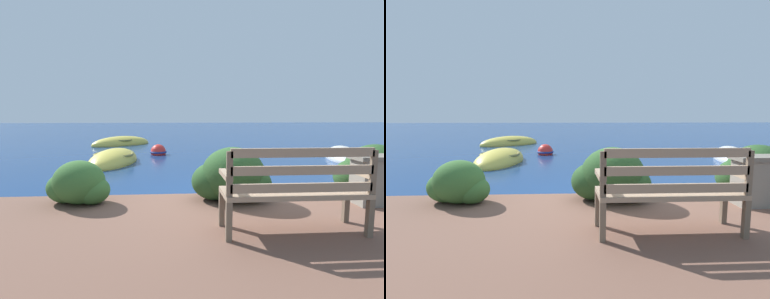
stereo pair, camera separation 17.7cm
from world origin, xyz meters
TOP-DOWN VIEW (x-y plane):
  - ground_plane at (0.00, 0.00)m, footprint 80.00×80.00m
  - park_bench at (0.33, -1.62)m, footprint 1.52×0.48m
  - hedge_clump_far_left at (-2.25, -0.40)m, footprint 0.90×0.64m
  - hedge_clump_left at (-0.08, -0.40)m, footprint 1.14×0.82m
  - hedge_clump_centre at (2.18, -0.24)m, footprint 1.16×0.83m
  - rowboat_nearest at (-2.65, 4.29)m, footprint 1.59×2.78m
  - rowboat_mid at (4.65, 4.76)m, footprint 1.94×2.88m
  - rowboat_far at (-3.26, 9.36)m, footprint 2.91×2.56m
  - mooring_buoy at (-1.42, 6.04)m, footprint 0.60×0.60m

SIDE VIEW (x-z plane):
  - ground_plane at x=0.00m, z-range 0.00..0.00m
  - rowboat_mid at x=4.65m, z-range -0.28..0.40m
  - rowboat_far at x=-3.26m, z-range -0.30..0.42m
  - rowboat_nearest at x=-2.65m, z-range -0.31..0.44m
  - mooring_buoy at x=-1.42m, z-range -0.18..0.37m
  - hedge_clump_far_left at x=-2.25m, z-range 0.18..0.79m
  - hedge_clump_left at x=-0.08m, z-range 0.17..0.95m
  - hedge_clump_centre at x=2.18m, z-range 0.17..0.95m
  - park_bench at x=0.33m, z-range 0.24..1.17m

